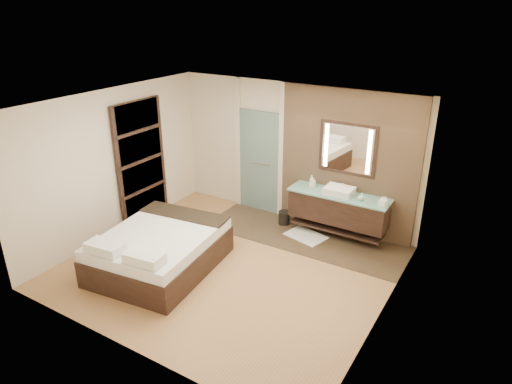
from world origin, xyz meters
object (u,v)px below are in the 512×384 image
Objects in this scene: bed at (160,250)px; waste_bin at (284,218)px; vanity at (338,208)px; mirror_unit at (347,149)px.

bed reaches higher than waste_bin.
vanity is 6.74× the size of waste_bin.
waste_bin is at bearing 61.06° from bed.
bed is at bearing -129.42° from vanity.
mirror_unit is 1.88m from waste_bin.
mirror_unit is at bearing 90.00° from vanity.
bed is 8.12× the size of waste_bin.
vanity is 1.10m from mirror_unit.
bed is (-2.07, -2.76, -1.32)m from mirror_unit.
bed is 2.65m from waste_bin.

